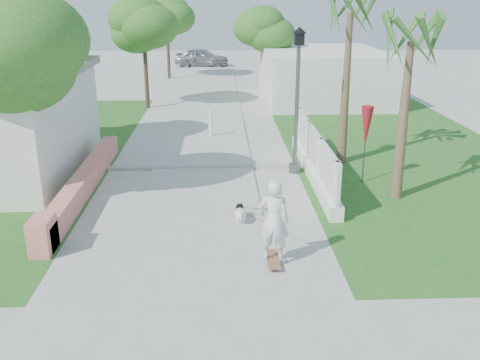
{
  "coord_description": "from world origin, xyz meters",
  "views": [
    {
      "loc": [
        0.55,
        -10.45,
        5.3
      ],
      "look_at": [
        1.02,
        1.66,
        1.1
      ],
      "focal_mm": 40.0,
      "sensor_mm": 36.0,
      "label": 1
    }
  ],
  "objects_px": {
    "bollard": "(211,123)",
    "skateboarder": "(259,213)",
    "patio_umbrella": "(366,127)",
    "dog": "(240,213)",
    "parked_car": "(202,57)",
    "street_lamp": "(297,96)"
  },
  "relations": [
    {
      "from": "bollard",
      "to": "skateboarder",
      "type": "relative_size",
      "value": 0.39
    },
    {
      "from": "patio_umbrella",
      "to": "skateboarder",
      "type": "height_order",
      "value": "patio_umbrella"
    },
    {
      "from": "patio_umbrella",
      "to": "skateboarder",
      "type": "relative_size",
      "value": 0.82
    },
    {
      "from": "parked_car",
      "to": "dog",
      "type": "bearing_deg",
      "value": -167.71
    },
    {
      "from": "bollard",
      "to": "dog",
      "type": "bearing_deg",
      "value": -84.31
    },
    {
      "from": "bollard",
      "to": "parked_car",
      "type": "height_order",
      "value": "parked_car"
    },
    {
      "from": "street_lamp",
      "to": "parked_car",
      "type": "xyz_separation_m",
      "value": [
        -3.66,
        26.73,
        -1.72
      ]
    },
    {
      "from": "patio_umbrella",
      "to": "skateboarder",
      "type": "xyz_separation_m",
      "value": [
        -3.43,
        -4.29,
        -0.84
      ]
    },
    {
      "from": "bollard",
      "to": "parked_car",
      "type": "distance_m",
      "value": 22.25
    },
    {
      "from": "street_lamp",
      "to": "skateboarder",
      "type": "distance_m",
      "value": 5.73
    },
    {
      "from": "dog",
      "to": "bollard",
      "type": "bearing_deg",
      "value": 92.78
    },
    {
      "from": "street_lamp",
      "to": "parked_car",
      "type": "distance_m",
      "value": 27.03
    },
    {
      "from": "street_lamp",
      "to": "parked_car",
      "type": "height_order",
      "value": "street_lamp"
    },
    {
      "from": "patio_umbrella",
      "to": "dog",
      "type": "bearing_deg",
      "value": -142.86
    },
    {
      "from": "dog",
      "to": "parked_car",
      "type": "relative_size",
      "value": 0.16
    },
    {
      "from": "patio_umbrella",
      "to": "skateboarder",
      "type": "distance_m",
      "value": 5.56
    },
    {
      "from": "skateboarder",
      "to": "dog",
      "type": "bearing_deg",
      "value": -65.19
    },
    {
      "from": "bollard",
      "to": "parked_car",
      "type": "relative_size",
      "value": 0.26
    },
    {
      "from": "bollard",
      "to": "patio_umbrella",
      "type": "bearing_deg",
      "value": -50.09
    },
    {
      "from": "patio_umbrella",
      "to": "skateboarder",
      "type": "bearing_deg",
      "value": -128.64
    },
    {
      "from": "bollard",
      "to": "patio_umbrella",
      "type": "relative_size",
      "value": 0.47
    },
    {
      "from": "street_lamp",
      "to": "dog",
      "type": "relative_size",
      "value": 6.82
    }
  ]
}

